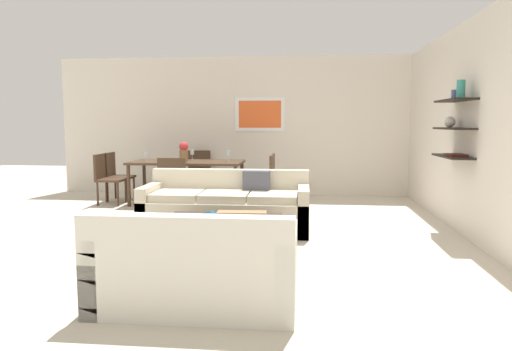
# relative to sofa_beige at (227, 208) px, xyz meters

# --- Properties ---
(ground_plane) EXTENTS (18.00, 18.00, 0.00)m
(ground_plane) POSITION_rel_sofa_beige_xyz_m (0.01, -0.34, -0.29)
(ground_plane) COLOR beige
(back_wall_unit) EXTENTS (8.40, 0.09, 2.70)m
(back_wall_unit) POSITION_rel_sofa_beige_xyz_m (0.31, 3.19, 1.06)
(back_wall_unit) COLOR silver
(back_wall_unit) RESTS_ON ground
(right_wall_shelf_unit) EXTENTS (0.34, 8.20, 2.70)m
(right_wall_shelf_unit) POSITION_rel_sofa_beige_xyz_m (3.04, 0.26, 1.06)
(right_wall_shelf_unit) COLOR silver
(right_wall_shelf_unit) RESTS_ON ground
(sofa_beige) EXTENTS (2.17, 0.90, 0.78)m
(sofa_beige) POSITION_rel_sofa_beige_xyz_m (0.00, 0.00, 0.00)
(sofa_beige) COLOR beige
(sofa_beige) RESTS_ON ground
(loveseat_white) EXTENTS (1.55, 0.90, 0.78)m
(loveseat_white) POSITION_rel_sofa_beige_xyz_m (0.20, -2.60, 0.00)
(loveseat_white) COLOR silver
(loveseat_white) RESTS_ON ground
(coffee_table) EXTENTS (1.26, 0.98, 0.38)m
(coffee_table) POSITION_rel_sofa_beige_xyz_m (0.14, -1.23, -0.10)
(coffee_table) COLOR #38281E
(coffee_table) RESTS_ON ground
(decorative_bowl) EXTENTS (0.33, 0.33, 0.08)m
(decorative_bowl) POSITION_rel_sofa_beige_xyz_m (0.09, -1.23, 0.13)
(decorative_bowl) COLOR navy
(decorative_bowl) RESTS_ON coffee_table
(dining_table) EXTENTS (1.95, 0.91, 0.75)m
(dining_table) POSITION_rel_sofa_beige_xyz_m (-1.03, 1.97, 0.39)
(dining_table) COLOR #422D1E
(dining_table) RESTS_ON ground
(dining_chair_right_far) EXTENTS (0.44, 0.44, 0.88)m
(dining_chair_right_far) POSITION_rel_sofa_beige_xyz_m (0.35, 2.17, 0.21)
(dining_chair_right_far) COLOR #422D1E
(dining_chair_right_far) RESTS_ON ground
(dining_chair_head) EXTENTS (0.44, 0.44, 0.88)m
(dining_chair_head) POSITION_rel_sofa_beige_xyz_m (-1.03, 2.83, 0.21)
(dining_chair_head) COLOR #422D1E
(dining_chair_head) RESTS_ON ground
(dining_chair_foot) EXTENTS (0.44, 0.44, 0.88)m
(dining_chair_foot) POSITION_rel_sofa_beige_xyz_m (-1.03, 1.11, 0.21)
(dining_chair_foot) COLOR #422D1E
(dining_chair_foot) RESTS_ON ground
(dining_chair_left_near) EXTENTS (0.44, 0.44, 0.88)m
(dining_chair_left_near) POSITION_rel_sofa_beige_xyz_m (-2.41, 1.76, 0.21)
(dining_chair_left_near) COLOR #422D1E
(dining_chair_left_near) RESTS_ON ground
(dining_chair_right_near) EXTENTS (0.44, 0.44, 0.88)m
(dining_chair_right_near) POSITION_rel_sofa_beige_xyz_m (0.35, 1.76, 0.21)
(dining_chair_right_near) COLOR #422D1E
(dining_chair_right_near) RESTS_ON ground
(dining_chair_left_far) EXTENTS (0.44, 0.44, 0.88)m
(dining_chair_left_far) POSITION_rel_sofa_beige_xyz_m (-2.41, 2.17, 0.21)
(dining_chair_left_far) COLOR #422D1E
(dining_chair_left_far) RESTS_ON ground
(wine_glass_head) EXTENTS (0.07, 0.07, 0.18)m
(wine_glass_head) POSITION_rel_sofa_beige_xyz_m (-1.03, 2.36, 0.59)
(wine_glass_head) COLOR silver
(wine_glass_head) RESTS_ON dining_table
(wine_glass_right_far) EXTENTS (0.08, 0.08, 0.19)m
(wine_glass_right_far) POSITION_rel_sofa_beige_xyz_m (-0.32, 2.08, 0.59)
(wine_glass_right_far) COLOR silver
(wine_glass_right_far) RESTS_ON dining_table
(wine_glass_left_near) EXTENTS (0.07, 0.07, 0.16)m
(wine_glass_left_near) POSITION_rel_sofa_beige_xyz_m (-1.74, 1.86, 0.57)
(wine_glass_left_near) COLOR silver
(wine_glass_left_near) RESTS_ON dining_table
(centerpiece_vase) EXTENTS (0.16, 0.16, 0.34)m
(centerpiece_vase) POSITION_rel_sofa_beige_xyz_m (-1.09, 2.00, 0.63)
(centerpiece_vase) COLOR olive
(centerpiece_vase) RESTS_ON dining_table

